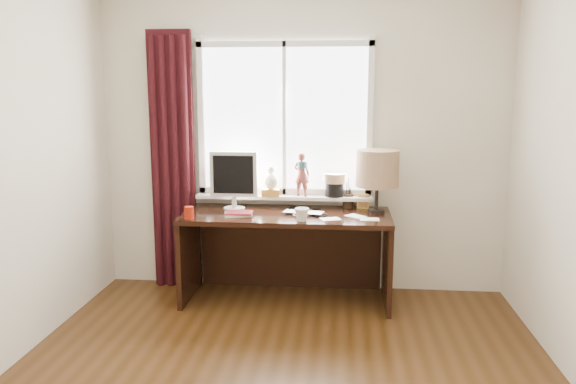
# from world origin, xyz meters

# --- Properties ---
(wall_back) EXTENTS (3.50, 0.00, 2.60)m
(wall_back) POSITION_xyz_m (0.00, 2.00, 1.30)
(wall_back) COLOR silver
(wall_back) RESTS_ON ground
(wall_front) EXTENTS (3.50, 0.00, 2.60)m
(wall_front) POSITION_xyz_m (0.00, -2.00, 1.30)
(wall_front) COLOR silver
(wall_front) RESTS_ON ground
(laptop) EXTENTS (0.36, 0.27, 0.03)m
(laptop) POSITION_xyz_m (0.05, 1.60, 0.76)
(laptop) COLOR silver
(laptop) RESTS_ON desk
(mug) EXTENTS (0.15, 0.15, 0.11)m
(mug) POSITION_xyz_m (0.05, 1.37, 0.81)
(mug) COLOR white
(mug) RESTS_ON desk
(red_cup) EXTENTS (0.07, 0.07, 0.10)m
(red_cup) POSITION_xyz_m (-0.84, 1.36, 0.80)
(red_cup) COLOR maroon
(red_cup) RESTS_ON desk
(window) EXTENTS (1.52, 0.21, 1.40)m
(window) POSITION_xyz_m (-0.14, 1.95, 1.31)
(window) COLOR white
(window) RESTS_ON ground
(curtain) EXTENTS (0.38, 0.09, 2.25)m
(curtain) POSITION_xyz_m (-1.13, 1.91, 1.12)
(curtain) COLOR black
(curtain) RESTS_ON floor
(desk) EXTENTS (1.70, 0.70, 0.75)m
(desk) POSITION_xyz_m (-0.10, 1.73, 0.51)
(desk) COLOR black
(desk) RESTS_ON floor
(monitor) EXTENTS (0.40, 0.18, 0.49)m
(monitor) POSITION_xyz_m (-0.56, 1.75, 1.03)
(monitor) COLOR beige
(monitor) RESTS_ON desk
(notebook_stack) EXTENTS (0.25, 0.20, 0.03)m
(notebook_stack) POSITION_xyz_m (-0.48, 1.51, 0.77)
(notebook_stack) COLOR beige
(notebook_stack) RESTS_ON desk
(brush_holder) EXTENTS (0.09, 0.09, 0.25)m
(brush_holder) POSITION_xyz_m (0.40, 1.91, 0.81)
(brush_holder) COLOR black
(brush_holder) RESTS_ON desk
(icon_frame) EXTENTS (0.10, 0.04, 0.13)m
(icon_frame) POSITION_xyz_m (0.53, 1.87, 0.81)
(icon_frame) COLOR gold
(icon_frame) RESTS_ON desk
(table_lamp) EXTENTS (0.35, 0.35, 0.52)m
(table_lamp) POSITION_xyz_m (0.63, 1.73, 1.11)
(table_lamp) COLOR black
(table_lamp) RESTS_ON desk
(loose_papers) EXTENTS (0.47, 0.29, 0.00)m
(loose_papers) POSITION_xyz_m (0.43, 1.51, 0.75)
(loose_papers) COLOR white
(loose_papers) RESTS_ON desk
(desk_cables) EXTENTS (0.39, 0.42, 0.01)m
(desk_cables) POSITION_xyz_m (0.10, 1.71, 0.75)
(desk_cables) COLOR black
(desk_cables) RESTS_ON desk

